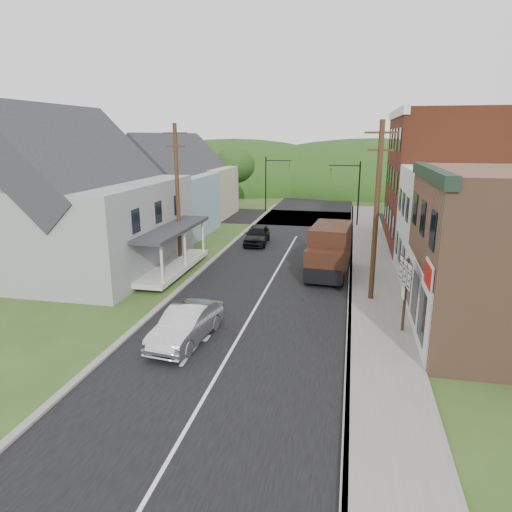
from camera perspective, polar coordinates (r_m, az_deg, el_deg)
The scene contains 24 objects.
ground at distance 21.56m, azimuth -0.75°, elevation -7.71°, with size 120.00×120.00×0.00m, color #2D4719.
road at distance 30.88m, azimuth 3.29°, elevation -0.70°, with size 9.00×90.00×0.02m, color black.
cross_road at distance 47.36m, azimuth 6.39°, elevation 4.73°, with size 60.00×9.00×0.02m, color black.
sidewalk_right at distance 28.67m, azimuth 14.42°, elevation -2.23°, with size 2.80×55.00×0.15m, color slate.
curb_right at distance 28.63m, azimuth 11.73°, elevation -2.09°, with size 0.20×55.00×0.15m, color slate.
curb_left at distance 30.01m, azimuth -6.10°, elevation -1.10°, with size 0.30×55.00×0.12m, color slate.
storefront_white at distance 28.26m, azimuth 25.88°, elevation 3.12°, with size 8.00×7.00×6.50m, color silver.
storefront_red at distance 37.23m, azimuth 22.81°, elevation 8.69°, with size 8.00×12.00×10.00m, color maroon.
house_gray at distance 30.50m, azimuth -20.86°, elevation 6.29°, with size 10.20×12.24×8.35m.
house_blue at distance 39.79m, azimuth -11.06°, elevation 8.00°, with size 7.14×8.16×7.28m.
house_cream at distance 48.33m, azimuth -7.48°, elevation 9.32°, with size 7.14×8.16×7.28m.
utility_pole_right at distance 23.24m, azimuth 14.82°, elevation 5.41°, with size 1.60×0.26×9.00m.
utility_pole_left at distance 29.72m, azimuth -9.78°, elevation 7.66°, with size 1.60×0.26×9.00m.
traffic_signal_right at distance 43.16m, azimuth 11.83°, elevation 8.57°, with size 2.87×0.20×6.00m.
traffic_signal_left at distance 50.87m, azimuth 2.01°, elevation 9.79°, with size 2.87×0.20×6.00m.
tree_left_b at distance 38.14m, azimuth -22.55°, elevation 8.66°, with size 4.80×4.80×6.94m.
tree_left_c at distance 45.88m, azimuth -19.17°, elevation 11.16°, with size 5.80×5.80×8.41m.
tree_left_d at distance 53.24m, azimuth -2.78°, elevation 11.22°, with size 4.80×4.80×6.94m.
forested_ridge at distance 75.01m, azimuth 8.52°, elevation 8.40°, with size 90.00×30.00×16.00m, color #173510.
silver_sedan at distance 19.15m, azimuth -8.70°, elevation -8.52°, with size 1.57×4.49×1.48m, color silver.
dark_sedan at distance 35.61m, azimuth 0.13°, elevation 2.63°, with size 1.70×4.22×1.44m, color black.
delivery_van at distance 27.83m, azimuth 9.15°, elevation 0.64°, with size 2.61×5.55×3.02m.
route_sign_cluster at distance 20.16m, azimuth 18.13°, elevation -3.40°, with size 0.33×1.82×3.20m.
warning_sign at distance 24.27m, azimuth 14.57°, elevation -1.25°, with size 0.15×0.68×2.49m.
Camera 1 is at (4.35, -19.42, 8.30)m, focal length 32.00 mm.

